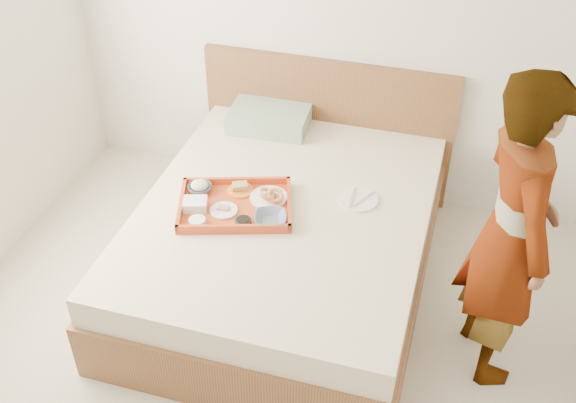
# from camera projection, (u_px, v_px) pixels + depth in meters

# --- Properties ---
(wall_back) EXTENTS (3.50, 0.01, 2.60)m
(wall_back) POSITION_uv_depth(u_px,v_px,m) (338.00, 5.00, 4.06)
(wall_back) COLOR silver
(wall_back) RESTS_ON ground
(bed) EXTENTS (1.65, 2.00, 0.53)m
(bed) POSITION_uv_depth(u_px,v_px,m) (285.00, 243.00, 3.94)
(bed) COLOR brown
(bed) RESTS_ON ground
(headboard) EXTENTS (1.65, 0.06, 0.95)m
(headboard) POSITION_uv_depth(u_px,v_px,m) (327.00, 127.00, 4.55)
(headboard) COLOR brown
(headboard) RESTS_ON ground
(pillow) EXTENTS (0.52, 0.37, 0.12)m
(pillow) POSITION_uv_depth(u_px,v_px,m) (269.00, 119.00, 4.41)
(pillow) COLOR #8BA683
(pillow) RESTS_ON bed
(tray) EXTENTS (0.71, 0.60, 0.06)m
(tray) POSITION_uv_depth(u_px,v_px,m) (235.00, 205.00, 3.75)
(tray) COLOR #C94D12
(tray) RESTS_ON bed
(prawn_plate) EXTENTS (0.26, 0.26, 0.01)m
(prawn_plate) POSITION_uv_depth(u_px,v_px,m) (269.00, 197.00, 3.80)
(prawn_plate) COLOR white
(prawn_plate) RESTS_ON tray
(navy_bowl_big) EXTENTS (0.22, 0.22, 0.04)m
(navy_bowl_big) POSITION_uv_depth(u_px,v_px,m) (271.00, 219.00, 3.63)
(navy_bowl_big) COLOR #182244
(navy_bowl_big) RESTS_ON tray
(sauce_dish) EXTENTS (0.11, 0.11, 0.03)m
(sauce_dish) POSITION_uv_depth(u_px,v_px,m) (243.00, 222.00, 3.62)
(sauce_dish) COLOR black
(sauce_dish) RESTS_ON tray
(meat_plate) EXTENTS (0.19, 0.19, 0.01)m
(meat_plate) POSITION_uv_depth(u_px,v_px,m) (224.00, 210.00, 3.71)
(meat_plate) COLOR white
(meat_plate) RESTS_ON tray
(bread_plate) EXTENTS (0.19, 0.19, 0.01)m
(bread_plate) POSITION_uv_depth(u_px,v_px,m) (240.00, 190.00, 3.86)
(bread_plate) COLOR orange
(bread_plate) RESTS_ON tray
(salad_bowl) EXTENTS (0.17, 0.17, 0.04)m
(salad_bowl) POSITION_uv_depth(u_px,v_px,m) (200.00, 188.00, 3.85)
(salad_bowl) COLOR #182244
(salad_bowl) RESTS_ON tray
(plastic_tub) EXTENTS (0.15, 0.14, 0.06)m
(plastic_tub) POSITION_uv_depth(u_px,v_px,m) (195.00, 204.00, 3.72)
(plastic_tub) COLOR silver
(plastic_tub) RESTS_ON tray
(cheese_round) EXTENTS (0.11, 0.11, 0.03)m
(cheese_round) POSITION_uv_depth(u_px,v_px,m) (197.00, 222.00, 3.62)
(cheese_round) COLOR white
(cheese_round) RESTS_ON tray
(dinner_plate) EXTENTS (0.28, 0.28, 0.01)m
(dinner_plate) POSITION_uv_depth(u_px,v_px,m) (358.00, 200.00, 3.82)
(dinner_plate) COLOR white
(dinner_plate) RESTS_ON bed
(person) EXTENTS (0.58, 0.70, 1.65)m
(person) POSITION_uv_depth(u_px,v_px,m) (511.00, 234.00, 3.14)
(person) COLOR silver
(person) RESTS_ON ground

